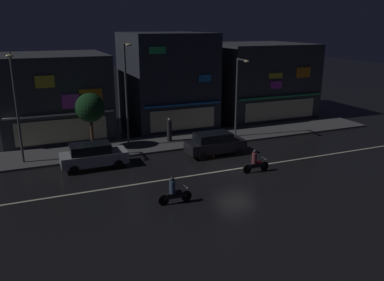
{
  "coord_description": "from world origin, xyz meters",
  "views": [
    {
      "loc": [
        -12.14,
        -21.4,
        9.17
      ],
      "look_at": [
        -2.0,
        2.75,
        1.45
      ],
      "focal_mm": 36.8,
      "sensor_mm": 36.0,
      "label": 1
    }
  ],
  "objects": [
    {
      "name": "streetlamp_west",
      "position": [
        -12.94,
        6.3,
        4.49
      ],
      "size": [
        0.44,
        1.64,
        7.41
      ],
      "color": "#47494C",
      "rests_on": "sidewalk_far"
    },
    {
      "name": "parked_car_near_kerb",
      "position": [
        -8.63,
        3.91,
        0.87
      ],
      "size": [
        4.3,
        1.98,
        1.67
      ],
      "color": "#9EA0A5",
      "rests_on": "ground"
    },
    {
      "name": "streetlamp_mid",
      "position": [
        -5.36,
        7.26,
        4.73
      ],
      "size": [
        0.44,
        1.64,
        7.87
      ],
      "color": "#47494C",
      "rests_on": "sidewalk_far"
    },
    {
      "name": "sidewalk_far",
      "position": [
        0.0,
        7.36,
        0.07
      ],
      "size": [
        33.49,
        4.31,
        0.14
      ],
      "primitive_type": "cube",
      "color": "#4C4C4F",
      "rests_on": "ground"
    },
    {
      "name": "storefront_center_block",
      "position": [
        -0.0,
        13.87,
        4.25
      ],
      "size": [
        7.42,
        8.87,
        8.5
      ],
      "color": "#2D333D",
      "rests_on": "ground"
    },
    {
      "name": "pedestrian_on_sidewalk",
      "position": [
        -2.01,
        7.42,
        1.02
      ],
      "size": [
        0.39,
        0.39,
        1.91
      ],
      "rotation": [
        0.0,
        0.0,
        2.67
      ],
      "color": "#232328",
      "rests_on": "sidewalk_far"
    },
    {
      "name": "motorcycle_lead",
      "position": [
        0.88,
        -0.96,
        0.63
      ],
      "size": [
        1.9,
        0.6,
        1.52
      ],
      "rotation": [
        0.0,
        0.0,
        3.11
      ],
      "color": "black",
      "rests_on": "ground"
    },
    {
      "name": "lane_divider_stripe",
      "position": [
        0.0,
        0.0,
        0.01
      ],
      "size": [
        31.81,
        0.16,
        0.01
      ],
      "primitive_type": "cube",
      "color": "beige",
      "rests_on": "ground"
    },
    {
      "name": "traffic_cone",
      "position": [
        0.56,
        4.35,
        0.28
      ],
      "size": [
        0.36,
        0.36,
        0.55
      ],
      "primitive_type": "cone",
      "color": "orange",
      "rests_on": "ground"
    },
    {
      "name": "parked_car_trailing",
      "position": [
        0.01,
        3.26,
        0.87
      ],
      "size": [
        4.3,
        1.98,
        1.67
      ],
      "rotation": [
        0.0,
        0.0,
        3.14
      ],
      "color": "black",
      "rests_on": "ground"
    },
    {
      "name": "street_tree",
      "position": [
        -8.04,
        7.81,
        3.28
      ],
      "size": [
        2.16,
        2.16,
        4.25
      ],
      "color": "#473323",
      "rests_on": "sidewalk_far"
    },
    {
      "name": "storefront_left_block",
      "position": [
        10.05,
        13.99,
        3.68
      ],
      "size": [
        9.66,
        9.11,
        7.36
      ],
      "color": "#383A3F",
      "rests_on": "ground"
    },
    {
      "name": "motorcycle_following",
      "position": [
        -5.57,
        -3.32,
        0.63
      ],
      "size": [
        1.9,
        0.6,
        1.52
      ],
      "rotation": [
        0.0,
        0.0,
        3.08
      ],
      "color": "black",
      "rests_on": "ground"
    },
    {
      "name": "ground_plane",
      "position": [
        0.0,
        0.0,
        0.0
      ],
      "size": [
        140.0,
        140.0,
        0.0
      ],
      "primitive_type": "plane",
      "color": "black"
    },
    {
      "name": "streetlamp_east",
      "position": [
        3.62,
        6.43,
        4.02
      ],
      "size": [
        0.44,
        1.64,
        6.5
      ],
      "color": "#47494C",
      "rests_on": "sidewalk_far"
    },
    {
      "name": "storefront_right_block",
      "position": [
        -10.05,
        13.75,
        3.43
      ],
      "size": [
        8.53,
        8.63,
        6.87
      ],
      "color": "#383A3F",
      "rests_on": "ground"
    }
  ]
}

